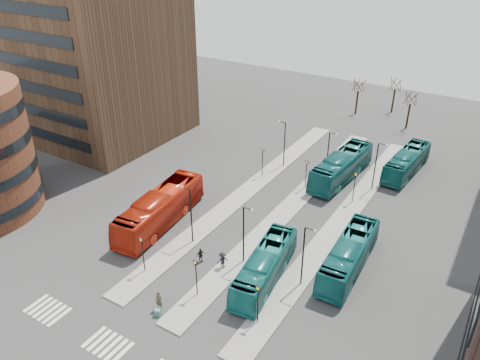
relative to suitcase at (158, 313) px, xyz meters
The scene contains 18 objects.
island_left 22.02m from the suitcase, 101.08° to the left, with size 2.50×45.00×0.15m, color gray.
island_mid 21.68m from the suitcase, 85.32° to the left, with size 2.50×45.00×0.15m, color gray.
island_right 22.96m from the suitcase, 70.22° to the left, with size 2.50×45.00×0.15m, color gray.
suitcase is the anchor object (origin of this frame).
red_bus 13.71m from the suitcase, 129.00° to the left, with size 3.09×13.21×3.68m, color #AE210D.
teal_bus_a 10.09m from the suitcase, 58.10° to the left, with size 2.52×10.77×3.00m, color #156B6B.
teal_bus_b 30.53m from the suitcase, 82.25° to the left, with size 2.95×12.62×3.52m, color #115659.
teal_bus_c 17.87m from the suitcase, 51.44° to the left, with size 2.61×11.16×3.11m, color #146568.
teal_bus_d 37.69m from the suitcase, 73.62° to the left, with size 2.59×11.08×3.09m, color #125B5B.
traveller 0.98m from the suitcase, 118.67° to the left, with size 0.66×0.43×1.82m, color #47422A.
commuter_a 10.39m from the suitcase, 136.24° to the left, with size 0.75×0.59×1.55m, color black.
commuter_b 7.62m from the suitcase, 98.40° to the left, with size 0.89×0.37×1.52m, color black.
commuter_c 7.97m from the suitcase, 81.72° to the left, with size 1.13×0.65×1.75m, color black.
crosswalk_stripes 4.66m from the suitcase, 70.94° to the right, with size 22.35×2.40×0.01m.
office_block 44.05m from the suitcase, 143.22° to the left, with size 25.00×20.12×22.00m.
sign_poles 14.82m from the suitcase, 84.65° to the left, with size 12.45×22.12×3.65m.
lamp_posts 20.02m from the suitcase, 83.01° to the left, with size 14.04×20.24×6.12m.
bare_trees 54.38m from the suitcase, 87.43° to the left, with size 10.97×8.14×5.90m.
Camera 1 is at (20.93, -12.14, 28.23)m, focal length 35.00 mm.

